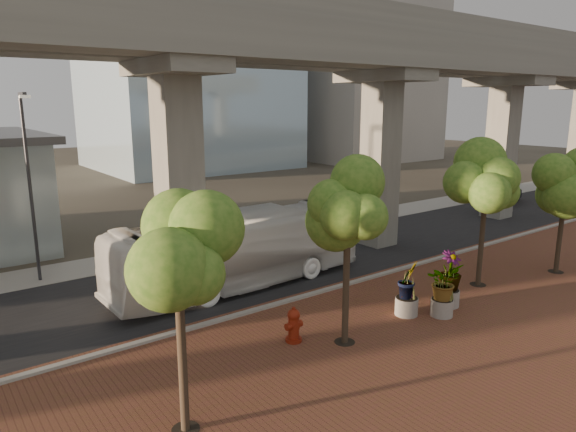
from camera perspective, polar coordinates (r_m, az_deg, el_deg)
ground at (r=24.46m, az=3.49°, el=-6.46°), size 160.00×160.00×0.00m
brick_plaza at (r=19.49m, az=19.20°, el=-12.18°), size 70.00×13.00×0.06m
asphalt_road at (r=25.93m, az=0.62°, el=-5.28°), size 90.00×8.00×0.04m
curb_strip at (r=23.03m, az=6.73°, el=-7.54°), size 70.00×0.25×0.16m
far_sidewalk at (r=30.30m, az=-5.71°, el=-2.68°), size 90.00×3.00×0.06m
transit_viaduct at (r=24.69m, az=0.66°, el=10.99°), size 72.00×5.60×12.40m
midrise_block at (r=75.49m, az=8.21°, el=15.48°), size 18.00×16.00×24.00m
transit_bus at (r=22.42m, az=-5.46°, el=-3.91°), size 11.74×3.03×3.25m
parked_car at (r=45.06m, az=23.04°, el=2.27°), size 4.53×2.62×1.41m
fire_hydrant at (r=17.57m, az=0.64°, el=-12.01°), size 0.61×0.55×1.23m
planter_front at (r=20.16m, az=16.87°, el=-7.28°), size 1.86×1.86×2.05m
planter_right at (r=21.14m, az=17.55°, el=-6.08°), size 2.09×2.09×2.23m
planter_left at (r=19.88m, az=13.16°, el=-7.21°), size 1.92×1.92×2.12m
street_tree_far_west at (r=12.05m, az=-12.16°, el=-5.29°), size 3.25×3.25×5.76m
street_tree_near_west at (r=16.38m, az=6.69°, el=0.80°), size 3.29×3.29×6.10m
street_tree_near_east at (r=23.31m, az=21.18°, el=3.46°), size 3.42×3.42×6.14m
street_tree_far_east at (r=26.78m, az=28.49°, el=2.97°), size 3.49×3.49×5.75m
streetlamp_west at (r=24.91m, az=-26.81°, el=4.04°), size 0.41×1.20×8.31m
streetlamp_east at (r=35.72m, az=10.44°, el=6.24°), size 0.35×1.03×7.12m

